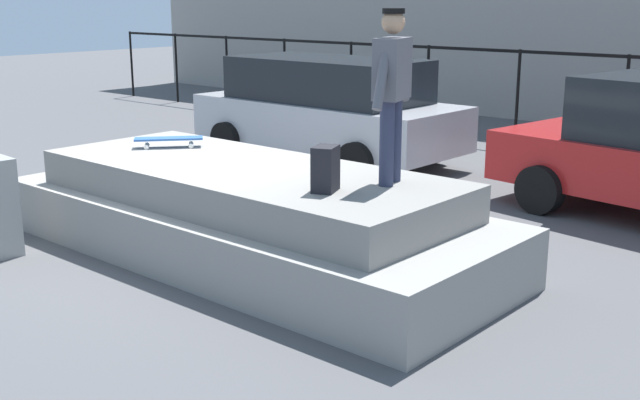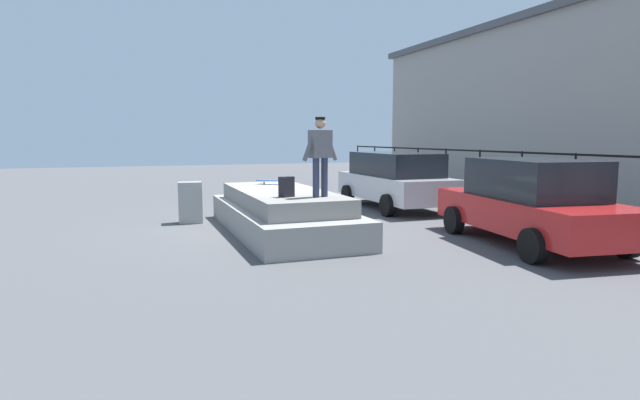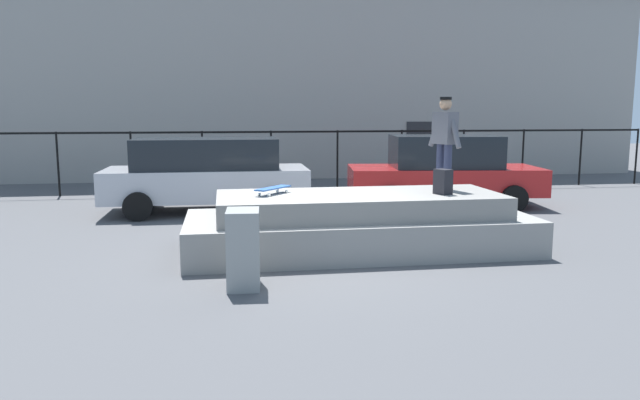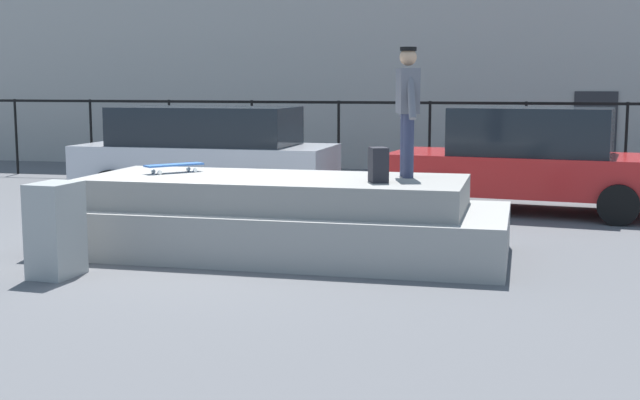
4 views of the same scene
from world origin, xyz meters
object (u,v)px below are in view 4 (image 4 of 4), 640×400
Objects in this scene: skateboarder at (408,102)px; backpack at (378,165)px; car_silver_hatchback_near at (206,151)px; car_red_sedan_mid at (531,159)px; utility_box at (56,230)px; skateboard at (174,165)px.

skateboarder reaches higher than backpack.
car_silver_hatchback_near is 5.90m from car_red_sedan_mid.
utility_box is at bearing 92.33° from backpack.
car_silver_hatchback_near is at bearing 17.73° from backpack.
car_red_sedan_mid is at bearing -43.82° from backpack.
skateboard is at bearing -137.24° from car_red_sedan_mid.
car_red_sedan_mid reaches higher than car_silver_hatchback_near.
skateboarder reaches higher than utility_box.
utility_box is (-3.69, -2.26, -1.41)m from skateboarder.
skateboard is 2.20m from utility_box.
skateboarder is 3.87× the size of backpack.
car_silver_hatchback_near reaches higher than backpack.
backpack is at bearing -111.37° from skateboarder.
backpack is 0.09× the size of car_red_sedan_mid.
utility_box is (0.64, -6.37, -0.39)m from car_silver_hatchback_near.
car_red_sedan_mid is at bearing 0.03° from car_silver_hatchback_near.
skateboarder is 2.21× the size of skateboard.
backpack is at bearing 28.94° from utility_box.
skateboarder is 1.53× the size of utility_box.
skateboard is 2.89m from backpack.
backpack is (-0.26, -0.66, -0.74)m from skateboarder.
skateboarder reaches higher than skateboard.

